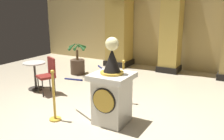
% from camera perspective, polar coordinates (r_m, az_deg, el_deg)
% --- Properties ---
extents(ground_plane, '(12.00, 12.00, 0.00)m').
position_cam_1_polar(ground_plane, '(5.01, -2.74, -12.08)').
color(ground_plane, beige).
extents(back_wall, '(12.00, 0.16, 3.82)m').
position_cam_1_polar(back_wall, '(9.20, 14.67, 12.08)').
color(back_wall, tan).
rests_on(back_wall, ground_plane).
extents(pedestal_clock, '(0.74, 0.74, 1.70)m').
position_cam_1_polar(pedestal_clock, '(4.76, -0.03, -5.00)').
color(pedestal_clock, beige).
rests_on(pedestal_clock, ground_plane).
extents(stanchion_near, '(0.24, 0.24, 1.05)m').
position_cam_1_polar(stanchion_near, '(5.83, 2.61, -4.18)').
color(stanchion_near, gold).
rests_on(stanchion_near, ground_plane).
extents(stanchion_far, '(0.24, 0.24, 1.05)m').
position_cam_1_polar(stanchion_far, '(5.10, -13.21, -7.40)').
color(stanchion_far, gold).
rests_on(stanchion_far, ground_plane).
extents(velvet_rope, '(1.16, 1.18, 0.22)m').
position_cam_1_polar(velvet_rope, '(5.28, -4.84, -1.48)').
color(velvet_rope, '#141947').
extents(column_left, '(0.96, 0.96, 3.67)m').
position_cam_1_polar(column_left, '(9.44, 1.73, 12.05)').
color(column_left, black).
rests_on(column_left, ground_plane).
extents(column_centre_rear, '(0.76, 0.76, 3.67)m').
position_cam_1_polar(column_centre_rear, '(8.69, 13.68, 11.42)').
color(column_centre_rear, black).
rests_on(column_centre_rear, ground_plane).
extents(potted_palm_left, '(0.70, 0.65, 1.11)m').
position_cam_1_polar(potted_palm_left, '(8.40, -7.99, 1.50)').
color(potted_palm_left, '#4C3828').
rests_on(potted_palm_left, ground_plane).
extents(cafe_table, '(0.60, 0.60, 0.76)m').
position_cam_1_polar(cafe_table, '(7.06, -17.42, -0.48)').
color(cafe_table, '#332D28').
rests_on(cafe_table, ground_plane).
extents(cafe_chair_red, '(0.53, 0.53, 0.96)m').
position_cam_1_polar(cafe_chair_red, '(6.58, -14.50, -0.59)').
color(cafe_chair_red, black).
rests_on(cafe_chair_red, ground_plane).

